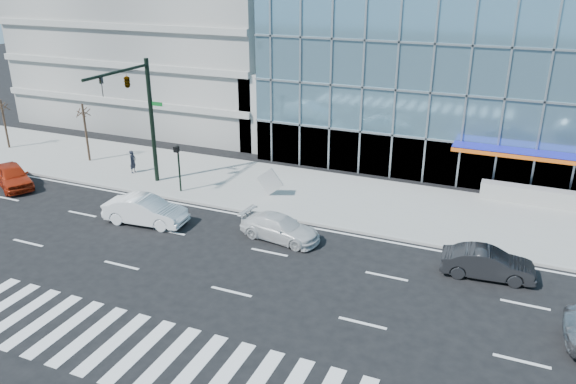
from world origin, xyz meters
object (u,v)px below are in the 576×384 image
object	(u,v)px
ped_signal_post	(178,161)
dark_sedan	(488,263)
white_suv	(280,228)
street_tree_near	(83,112)
pedestrian	(133,162)
tilted_panel	(270,182)
red_sedan	(12,176)
traffic_signal	(135,95)
white_sedan	(145,210)
street_tree_far	(1,106)

from	to	relation	value
ped_signal_post	dark_sedan	distance (m)	19.06
dark_sedan	white_suv	bearing A→B (deg)	85.57
ped_signal_post	street_tree_near	world-z (taller)	street_tree_near
pedestrian	tilted_panel	bearing A→B (deg)	-93.70
ped_signal_post	white_suv	xyz separation A→B (m)	(8.38, -3.34, -1.50)
dark_sedan	red_sedan	xyz separation A→B (m)	(-29.38, -0.13, 0.06)
red_sedan	traffic_signal	bearing A→B (deg)	-41.26
traffic_signal	white_suv	bearing A→B (deg)	-15.27
street_tree_near	white_sedan	distance (m)	12.77
white_sedan	tilted_panel	bearing A→B (deg)	-43.61
street_tree_near	pedestrian	size ratio (longest dim) A/B	2.69
white_sedan	pedestrian	size ratio (longest dim) A/B	2.98
street_tree_far	dark_sedan	xyz separation A→B (m)	(36.24, -5.70, -2.76)
pedestrian	red_sedan	bearing A→B (deg)	127.78
red_sedan	street_tree_near	bearing A→B (deg)	18.06
street_tree_far	tilted_panel	world-z (taller)	street_tree_far
white_suv	dark_sedan	xyz separation A→B (m)	(10.36, 0.20, 0.05)
street_tree_far	white_sedan	distance (m)	19.72
dark_sedan	pedestrian	bearing A→B (deg)	72.87
white_suv	white_sedan	xyz separation A→B (m)	(-7.67, -1.16, 0.13)
tilted_panel	dark_sedan	bearing A→B (deg)	-18.24
white_suv	red_sedan	distance (m)	19.02
street_tree_near	red_sedan	distance (m)	6.67
ped_signal_post	white_sedan	size ratio (longest dim) A/B	0.64
white_sedan	red_sedan	distance (m)	11.42
ped_signal_post	tilted_panel	distance (m)	5.86
white_suv	white_sedan	distance (m)	7.76
dark_sedan	pedestrian	world-z (taller)	pedestrian
red_sedan	tilted_panel	bearing A→B (deg)	-44.06
street_tree_near	tilted_panel	world-z (taller)	street_tree_near
ped_signal_post	pedestrian	bearing A→B (deg)	160.80
ped_signal_post	tilted_panel	bearing A→B (deg)	16.21
ped_signal_post	street_tree_far	world-z (taller)	street_tree_far
ped_signal_post	street_tree_far	distance (m)	17.73
tilted_panel	ped_signal_post	bearing A→B (deg)	-162.26
street_tree_near	white_suv	world-z (taller)	street_tree_near
traffic_signal	street_tree_far	xyz separation A→B (m)	(-15.00, 2.93, -2.72)
street_tree_near	white_sedan	xyz separation A→B (m)	(10.21, -7.06, -3.01)
white_suv	tilted_panel	xyz separation A→B (m)	(-2.85, 4.95, 0.42)
traffic_signal	red_sedan	xyz separation A→B (m)	(-8.14, -2.90, -5.42)
ped_signal_post	street_tree_far	size ratio (longest dim) A/B	0.78
white_suv	red_sedan	bearing A→B (deg)	97.48
white_suv	white_sedan	size ratio (longest dim) A/B	0.94
street_tree_far	red_sedan	world-z (taller)	street_tree_far
street_tree_near	white_suv	size ratio (longest dim) A/B	0.96
traffic_signal	street_tree_near	bearing A→B (deg)	157.29
ped_signal_post	pedestrian	xyz separation A→B (m)	(-4.90, 1.71, -1.20)
traffic_signal	red_sedan	size ratio (longest dim) A/B	1.82
white_sedan	red_sedan	world-z (taller)	white_sedan
pedestrian	tilted_panel	distance (m)	10.43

